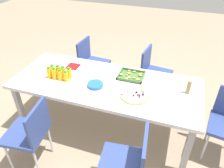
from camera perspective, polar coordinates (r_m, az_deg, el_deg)
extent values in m
plane|color=gray|center=(3.00, -1.55, -11.23)|extent=(12.00, 12.00, 0.00)
cube|color=silver|center=(2.53, -1.80, 0.07)|extent=(2.19, 0.89, 0.04)
cube|color=#99999E|center=(2.98, -23.01, -5.96)|extent=(0.06, 0.06, 0.69)
cube|color=#99999E|center=(2.41, 19.20, -16.40)|extent=(0.06, 0.06, 0.69)
cube|color=#99999E|center=(3.42, -15.62, 1.42)|extent=(0.06, 0.06, 0.69)
cube|color=#99999E|center=(2.94, 19.90, -5.60)|extent=(0.06, 0.06, 0.69)
cube|color=#33478C|center=(2.08, 2.51, -20.26)|extent=(0.44, 0.44, 0.04)
cube|color=#33478C|center=(1.92, 8.37, -17.79)|extent=(0.07, 0.38, 0.38)
cylinder|color=silver|center=(2.39, -0.94, -19.91)|extent=(0.02, 0.02, 0.41)
cylinder|color=silver|center=(2.36, 7.18, -21.12)|extent=(0.02, 0.02, 0.41)
cylinder|color=silver|center=(2.71, 23.27, -15.13)|extent=(0.02, 0.02, 0.41)
cylinder|color=silver|center=(2.94, 24.12, -10.69)|extent=(0.02, 0.02, 0.41)
cube|color=#33478C|center=(3.48, -4.55, 5.28)|extent=(0.43, 0.43, 0.04)
cube|color=#33478C|center=(3.47, -7.46, 8.56)|extent=(0.06, 0.38, 0.38)
cylinder|color=silver|center=(3.66, -1.02, 2.61)|extent=(0.02, 0.02, 0.41)
cylinder|color=silver|center=(3.42, -3.16, -0.02)|extent=(0.02, 0.02, 0.41)
cylinder|color=silver|center=(3.79, -5.47, 3.59)|extent=(0.02, 0.02, 0.41)
cylinder|color=silver|center=(3.55, -7.83, 1.12)|extent=(0.02, 0.02, 0.41)
cube|color=#33478C|center=(3.27, 11.74, 2.49)|extent=(0.45, 0.45, 0.04)
cube|color=#33478C|center=(3.21, 8.97, 6.16)|extent=(0.08, 0.38, 0.38)
cylinder|color=silver|center=(3.51, 14.51, -0.29)|extent=(0.02, 0.02, 0.41)
cylinder|color=silver|center=(3.25, 13.15, -3.20)|extent=(0.02, 0.02, 0.41)
cylinder|color=silver|center=(3.56, 9.55, 1.00)|extent=(0.02, 0.02, 0.41)
cylinder|color=silver|center=(3.31, 7.83, -1.76)|extent=(0.02, 0.02, 0.41)
cube|color=#33478C|center=(2.47, -21.82, -11.99)|extent=(0.45, 0.45, 0.04)
cube|color=#33478C|center=(2.26, -18.83, -9.67)|extent=(0.08, 0.38, 0.38)
cylinder|color=silver|center=(2.65, -25.49, -17.25)|extent=(0.02, 0.02, 0.41)
cylinder|color=silver|center=(2.81, -21.93, -12.50)|extent=(0.02, 0.02, 0.41)
cylinder|color=silver|center=(2.50, -19.18, -19.22)|extent=(0.02, 0.02, 0.41)
cylinder|color=silver|center=(2.67, -15.93, -14.00)|extent=(0.02, 0.02, 0.41)
cylinder|color=#F9AF14|center=(2.67, -16.21, 2.79)|extent=(0.05, 0.05, 0.13)
cylinder|color=#1E8C33|center=(2.64, -16.47, 4.14)|extent=(0.03, 0.03, 0.02)
cylinder|color=#F9AE14|center=(2.64, -14.96, 2.54)|extent=(0.06, 0.06, 0.13)
cylinder|color=#1E8C33|center=(2.60, -15.20, 3.93)|extent=(0.04, 0.04, 0.02)
cylinder|color=#F9AB14|center=(2.60, -13.49, 2.22)|extent=(0.06, 0.06, 0.12)
cylinder|color=#1E8C33|center=(2.57, -13.70, 3.52)|extent=(0.04, 0.04, 0.02)
cylinder|color=#FAAE14|center=(2.57, -12.05, 1.91)|extent=(0.05, 0.05, 0.12)
cylinder|color=#1E8C33|center=(2.53, -12.23, 3.19)|extent=(0.04, 0.04, 0.02)
cylinder|color=#FAAD14|center=(2.73, -15.35, 3.49)|extent=(0.06, 0.06, 0.12)
cylinder|color=#1E8C33|center=(2.69, -15.58, 4.74)|extent=(0.04, 0.04, 0.02)
cylinder|color=#F9AD14|center=(2.69, -13.96, 3.34)|extent=(0.06, 0.06, 0.13)
cylinder|color=#1E8C33|center=(2.65, -14.17, 4.66)|extent=(0.04, 0.04, 0.02)
cylinder|color=#FAAC14|center=(2.65, -12.74, 3.01)|extent=(0.06, 0.06, 0.12)
cylinder|color=#1E8C33|center=(2.62, -12.93, 4.31)|extent=(0.04, 0.04, 0.02)
cylinder|color=#FAAD14|center=(2.62, -11.20, 2.75)|extent=(0.06, 0.06, 0.12)
cylinder|color=#1E8C33|center=(2.58, -11.37, 4.06)|extent=(0.04, 0.04, 0.02)
cylinder|color=tan|center=(2.31, 5.93, -3.04)|extent=(0.31, 0.31, 0.02)
cylinder|color=white|center=(2.31, 5.95, -2.81)|extent=(0.28, 0.28, 0.01)
sphere|color=red|center=(2.29, 6.73, -2.86)|extent=(0.02, 0.02, 0.02)
sphere|color=red|center=(2.28, 2.71, -2.78)|extent=(0.02, 0.02, 0.02)
sphere|color=#66B238|center=(2.27, 3.65, -3.16)|extent=(0.02, 0.02, 0.02)
sphere|color=#1E1947|center=(2.28, 7.22, -2.99)|extent=(0.03, 0.03, 0.03)
sphere|color=#66B238|center=(2.26, 5.31, -3.48)|extent=(0.02, 0.02, 0.02)
sphere|color=red|center=(2.27, 7.24, -3.34)|extent=(0.02, 0.02, 0.02)
sphere|color=#66B238|center=(2.31, 5.29, -2.46)|extent=(0.02, 0.02, 0.02)
sphere|color=red|center=(2.34, 8.28, -2.10)|extent=(0.02, 0.02, 0.02)
sphere|color=#1E1947|center=(2.34, 4.05, -1.87)|extent=(0.02, 0.02, 0.02)
sphere|color=#66B238|center=(2.27, 7.12, -3.33)|extent=(0.02, 0.02, 0.02)
sphere|color=#1E1947|center=(2.28, 5.72, -3.03)|extent=(0.02, 0.02, 0.02)
sphere|color=#1E1947|center=(2.32, 6.46, -2.18)|extent=(0.03, 0.03, 0.03)
sphere|color=#66B238|center=(2.34, 7.97, -1.94)|extent=(0.03, 0.03, 0.03)
sphere|color=#1E1947|center=(2.30, 8.18, -2.76)|extent=(0.03, 0.03, 0.03)
sphere|color=#66B238|center=(2.34, 8.22, -2.09)|extent=(0.02, 0.02, 0.02)
cube|color=#477238|center=(2.63, 5.10, 2.01)|extent=(0.31, 0.26, 0.01)
cube|color=#477238|center=(2.52, 4.41, 0.84)|extent=(0.31, 0.01, 0.03)
cube|color=#477238|center=(2.73, 5.77, 3.58)|extent=(0.31, 0.01, 0.03)
cube|color=#477238|center=(2.65, 2.06, 2.82)|extent=(0.01, 0.26, 0.03)
cube|color=#477238|center=(2.60, 8.24, 1.69)|extent=(0.01, 0.26, 0.03)
ellipsoid|color=tan|center=(2.62, 2.40, 2.50)|extent=(0.05, 0.03, 0.03)
ellipsoid|color=tan|center=(2.63, 4.01, 2.37)|extent=(0.03, 0.02, 0.02)
ellipsoid|color=tan|center=(2.70, 5.90, 3.26)|extent=(0.04, 0.03, 0.02)
ellipsoid|color=tan|center=(2.63, 7.50, 2.24)|extent=(0.05, 0.03, 0.03)
ellipsoid|color=tan|center=(2.57, 4.46, 1.69)|extent=(0.04, 0.03, 0.02)
ellipsoid|color=tan|center=(2.54, 6.81, 1.13)|extent=(0.05, 0.04, 0.03)
ellipsoid|color=tan|center=(2.68, 7.85, 2.78)|extent=(0.03, 0.02, 0.02)
ellipsoid|color=tan|center=(2.66, 4.37, 2.87)|extent=(0.05, 0.03, 0.03)
ellipsoid|color=tan|center=(2.71, 4.52, 3.47)|extent=(0.04, 0.03, 0.02)
ellipsoid|color=tan|center=(2.58, 5.76, 1.61)|extent=(0.04, 0.03, 0.02)
ellipsoid|color=tan|center=(2.66, 7.27, 2.61)|extent=(0.04, 0.03, 0.02)
ellipsoid|color=tan|center=(2.55, 3.92, 1.34)|extent=(0.04, 0.03, 0.02)
cylinder|color=blue|center=(2.46, -4.43, -0.56)|extent=(0.18, 0.18, 0.00)
cylinder|color=blue|center=(2.46, -4.43, -0.46)|extent=(0.18, 0.18, 0.00)
cylinder|color=blue|center=(2.45, -4.44, -0.37)|extent=(0.18, 0.18, 0.00)
cylinder|color=blue|center=(2.45, -4.44, -0.27)|extent=(0.18, 0.18, 0.00)
cylinder|color=blue|center=(2.45, -4.45, -0.18)|extent=(0.18, 0.18, 0.00)
cylinder|color=blue|center=(2.45, -4.45, -0.08)|extent=(0.18, 0.18, 0.00)
cylinder|color=blue|center=(2.44, -4.46, 0.02)|extent=(0.18, 0.18, 0.00)
cylinder|color=blue|center=(2.44, -4.46, 0.11)|extent=(0.18, 0.18, 0.00)
cube|color=red|center=(2.87, -10.24, 4.61)|extent=(0.15, 0.15, 0.01)
cylinder|color=#9E7A56|center=(2.45, 19.57, -0.78)|extent=(0.04, 0.04, 0.16)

